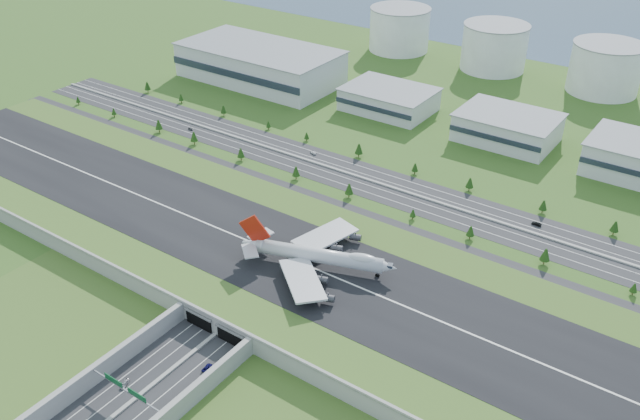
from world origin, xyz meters
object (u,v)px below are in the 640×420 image
Objects in this scene: car_0 at (125,384)px; car_5 at (537,224)px; fuel_tank_a at (399,30)px; car_7 at (313,152)px; boeing_747 at (318,255)px; car_4 at (191,129)px; car_2 at (207,368)px.

car_0 is 1.00× the size of car_5.
fuel_tank_a is 10.27× the size of car_7.
boeing_747 is (133.09, -307.92, -3.29)m from fuel_tank_a.
car_5 is at bearing 114.16° from car_7.
fuel_tank_a is at bearing 5.70° from car_4.
car_0 is at bearing 42.64° from car_2.
car_2 is at bearing -19.91° from car_5.
boeing_747 is 120.14m from car_5.
car_5 is at bearing 39.28° from boeing_747.
car_7 is at bearing -75.07° from car_2.
car_0 is 0.99× the size of car_7.
car_2 is 185.84m from car_7.
boeing_747 reaches higher than car_5.
fuel_tank_a is at bearing -135.22° from car_5.
fuel_tank_a is 10.28× the size of car_5.
car_4 is 225.08m from car_5.
car_7 is (-75.87, 102.56, -13.38)m from boeing_747.
car_0 is at bearing -74.39° from fuel_tank_a.
car_2 is 220.68m from car_4.
boeing_747 is 17.47× the size of car_4.
fuel_tank_a reaches higher than car_2.
car_4 is at bearing -52.27° from car_2.
car_7 reaches higher than car_4.
car_7 is (-138.97, 1.19, -0.09)m from car_5.
boeing_747 is 69.54m from car_2.
car_0 reaches higher than car_4.
car_5 is at bearing -119.47° from car_2.
car_0 reaches higher than car_2.
car_0 is at bearing -128.67° from car_4.
car_0 reaches higher than car_7.
boeing_747 is 94.96m from car_0.
car_7 is (-54.40, 194.11, -0.12)m from car_0.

